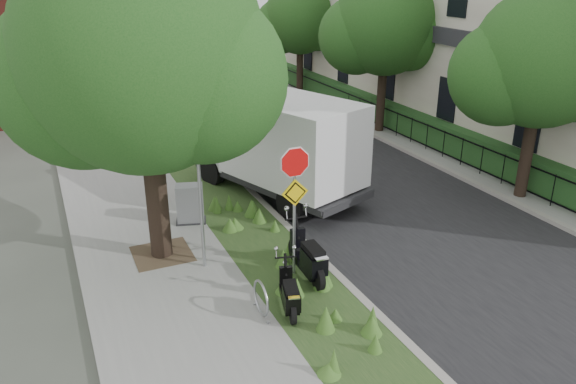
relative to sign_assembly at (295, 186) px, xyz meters
name	(u,v)px	position (x,y,z in m)	size (l,w,h in m)	color
ground	(359,277)	(1.40, -0.58, -2.33)	(120.00, 120.00, 0.00)	#4C5147
sidewalk_near	(111,168)	(-2.85, 9.42, -2.27)	(3.50, 60.00, 0.12)	gray
verge	(186,158)	(-0.10, 9.42, -2.27)	(2.00, 60.00, 0.12)	#26441D
kerb_near	(212,154)	(0.90, 9.42, -2.26)	(0.20, 60.00, 0.13)	#9E9991
road	(295,144)	(4.40, 9.42, -2.32)	(7.00, 60.00, 0.01)	black
kerb_far	(369,133)	(7.90, 9.42, -2.26)	(0.20, 60.00, 0.13)	#9E9991
footpath_far	(402,128)	(9.60, 9.42, -2.27)	(3.20, 60.00, 0.12)	gray
street_tree_main	(140,64)	(-2.68, 2.28, 2.48)	(6.21, 5.54, 7.66)	black
bare_post	(200,188)	(-1.80, 1.22, -0.21)	(0.08, 0.08, 4.00)	#A5A8AD
bike_hoop	(261,298)	(-1.30, -1.18, -1.83)	(0.06, 0.78, 0.77)	#A5A8AD
sign_assembly	(295,186)	(0.00, 0.00, 0.00)	(0.94, 0.08, 3.22)	#A5A8AD
fence_far	(384,117)	(8.60, 9.42, -1.66)	(0.04, 24.00, 1.00)	black
hedge_far	(397,116)	(9.30, 9.42, -1.66)	(1.00, 24.00, 1.10)	#1B4B22
terrace_houses	(472,29)	(12.89, 9.42, 1.83)	(7.40, 26.40, 8.20)	beige
far_tree_a	(539,65)	(8.34, 1.46, 1.80)	(4.60, 4.10, 6.22)	black
far_tree_b	(383,28)	(8.34, 9.46, 2.04)	(4.83, 4.31, 6.56)	black
far_tree_c	(299,21)	(8.34, 17.46, 1.63)	(4.37, 3.89, 5.93)	black
scooter_near	(290,298)	(-0.74, -1.38, -1.85)	(0.58, 1.50, 0.73)	black
scooter_far	(310,262)	(0.22, -0.35, -1.76)	(0.45, 1.92, 0.92)	black
box_truck	(279,142)	(1.71, 4.82, -0.58)	(4.14, 6.33, 2.68)	#262628
utility_cabinet	(190,204)	(-1.44, 3.77, -1.68)	(0.94, 0.75, 1.09)	#262628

